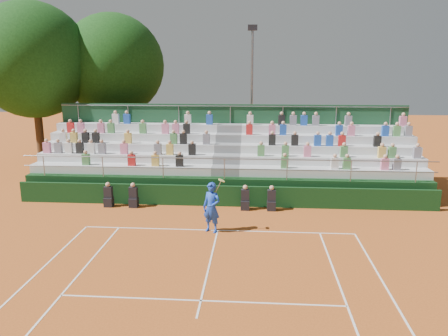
# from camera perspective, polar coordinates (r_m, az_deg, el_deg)

# --- Properties ---
(ground) EXTENTS (90.00, 90.00, 0.00)m
(ground) POSITION_cam_1_polar(r_m,az_deg,el_deg) (17.95, -0.83, -8.16)
(ground) COLOR #B8571E
(ground) RESTS_ON ground
(courtside_wall) EXTENTS (20.00, 0.15, 1.00)m
(courtside_wall) POSITION_cam_1_polar(r_m,az_deg,el_deg) (20.80, -0.06, -3.68)
(courtside_wall) COLOR black
(courtside_wall) RESTS_ON ground
(line_officials) EXTENTS (8.11, 0.40, 1.19)m
(line_officials) POSITION_cam_1_polar(r_m,az_deg,el_deg) (20.56, -4.62, -3.99)
(line_officials) COLOR black
(line_officials) RESTS_ON ground
(grandstand) EXTENTS (20.00, 5.20, 4.40)m
(grandstand) POSITION_cam_1_polar(r_m,az_deg,el_deg) (23.77, 0.52, -0.09)
(grandstand) COLOR black
(grandstand) RESTS_ON ground
(tennis_player) EXTENTS (0.97, 0.75, 2.22)m
(tennis_player) POSITION_cam_1_polar(r_m,az_deg,el_deg) (17.49, -1.62, -5.17)
(tennis_player) COLOR blue
(tennis_player) RESTS_ON ground
(tree_west) EXTENTS (7.28, 7.28, 10.54)m
(tree_west) POSITION_cam_1_polar(r_m,az_deg,el_deg) (30.93, -23.72, 12.74)
(tree_west) COLOR #372314
(tree_west) RESTS_ON ground
(tree_east) EXTENTS (6.89, 6.89, 10.04)m
(tree_east) POSITION_cam_1_polar(r_m,az_deg,el_deg) (31.40, -14.29, 12.85)
(tree_east) COLOR #372314
(tree_east) RESTS_ON ground
(floodlight_mast) EXTENTS (0.60, 0.25, 9.08)m
(floodlight_mast) POSITION_cam_1_polar(r_m,az_deg,el_deg) (28.85, 3.65, 10.55)
(floodlight_mast) COLOR gray
(floodlight_mast) RESTS_ON ground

